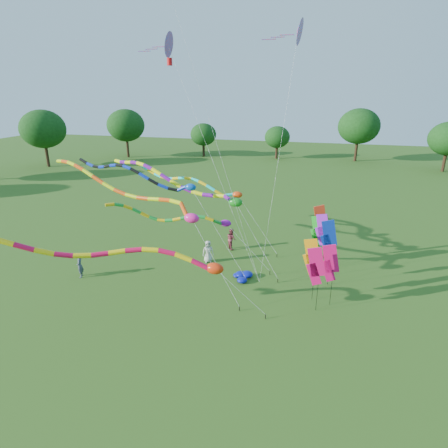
% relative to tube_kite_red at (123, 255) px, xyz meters
% --- Properties ---
extents(ground, '(160.00, 160.00, 0.00)m').
position_rel_tube_kite_red_xyz_m(ground, '(4.19, 1.88, -4.13)').
color(ground, '#255115').
rests_on(ground, ground).
extents(tree_ring, '(116.18, 119.54, 9.70)m').
position_rel_tube_kite_red_xyz_m(tree_ring, '(3.37, 1.93, 1.49)').
color(tree_ring, '#382314').
rests_on(tree_ring, ground).
extents(tube_kite_red, '(15.34, 4.97, 6.51)m').
position_rel_tube_kite_red_xyz_m(tube_kite_red, '(0.00, 0.00, 0.00)').
color(tube_kite_red, black).
rests_on(tube_kite_red, ground).
extents(tube_kite_orange, '(16.06, 6.09, 8.26)m').
position_rel_tube_kite_red_xyz_m(tube_kite_orange, '(-2.24, 5.73, 1.95)').
color(tube_kite_orange, black).
rests_on(tube_kite_orange, ground).
extents(tube_kite_purple, '(15.24, 6.09, 7.80)m').
position_rel_tube_kite_red_xyz_m(tube_kite_purple, '(-0.04, 9.58, 1.80)').
color(tube_kite_purple, black).
rests_on(tube_kite_purple, ground).
extents(tube_kite_blue, '(13.29, 2.02, 8.33)m').
position_rel_tube_kite_red_xyz_m(tube_kite_blue, '(-1.86, 6.88, 2.80)').
color(tube_kite_blue, black).
rests_on(tube_kite_blue, ground).
extents(tube_kite_cyan, '(13.27, 2.72, 7.23)m').
position_rel_tube_kite_red_xyz_m(tube_kite_cyan, '(0.07, 12.00, 1.26)').
color(tube_kite_cyan, black).
rests_on(tube_kite_cyan, ground).
extents(tube_kite_green, '(10.28, 3.92, 6.27)m').
position_rel_tube_kite_red_xyz_m(tube_kite_green, '(1.50, 5.64, 0.44)').
color(tube_kite_green, black).
rests_on(tube_kite_green, ground).
extents(delta_kite_high_a, '(9.72, 4.51, 17.42)m').
position_rel_tube_kite_red_xyz_m(delta_kite_high_a, '(-0.76, 9.50, 11.46)').
color(delta_kite_high_a, black).
rests_on(delta_kite_high_a, ground).
extents(delta_kite_high_c, '(3.04, 4.27, 16.97)m').
position_rel_tube_kite_red_xyz_m(delta_kite_high_c, '(8.02, 9.28, 11.94)').
color(delta_kite_high_c, black).
rests_on(delta_kite_high_c, ground).
extents(banner_pole_violet, '(1.15, 0.35, 4.33)m').
position_rel_tube_kite_red_xyz_m(banner_pole_violet, '(10.59, 9.77, -1.06)').
color(banner_pole_violet, black).
rests_on(banner_pole_violet, ground).
extents(banner_pole_magenta_a, '(1.16, 0.15, 4.20)m').
position_rel_tube_kite_red_xyz_m(banner_pole_magenta_a, '(10.29, 3.77, -1.19)').
color(banner_pole_magenta_a, black).
rests_on(banner_pole_magenta_a, ground).
extents(banner_pole_red, '(1.13, 0.42, 4.68)m').
position_rel_tube_kite_red_xyz_m(banner_pole_red, '(10.35, 10.77, -0.72)').
color(banner_pole_red, black).
rests_on(banner_pole_red, ground).
extents(banner_pole_green, '(1.15, 0.36, 4.10)m').
position_rel_tube_kite_red_xyz_m(banner_pole_green, '(10.26, 9.94, -1.29)').
color(banner_pole_green, black).
rests_on(banner_pole_green, ground).
extents(banner_pole_orange, '(1.16, 0.17, 4.21)m').
position_rel_tube_kite_red_xyz_m(banner_pole_orange, '(10.02, 5.04, -1.18)').
color(banner_pole_orange, black).
rests_on(banner_pole_orange, ground).
extents(banner_pole_blue_b, '(1.16, 0.21, 4.75)m').
position_rel_tube_kite_red_xyz_m(banner_pole_blue_b, '(10.99, 7.25, -0.64)').
color(banner_pole_blue_b, black).
rests_on(banner_pole_blue_b, ground).
extents(banner_pole_magenta_b, '(1.16, 0.18, 4.10)m').
position_rel_tube_kite_red_xyz_m(banner_pole_magenta_b, '(11.12, 4.64, -1.29)').
color(banner_pole_magenta_b, black).
rests_on(banner_pole_magenta_b, ground).
extents(blue_nylon_heap, '(1.00, 1.05, 0.46)m').
position_rel_tube_kite_red_xyz_m(blue_nylon_heap, '(5.02, 6.40, -3.93)').
color(blue_nylon_heap, '#0B1798').
rests_on(blue_nylon_heap, ground).
extents(person_a, '(1.01, 0.86, 1.76)m').
position_rel_tube_kite_red_xyz_m(person_a, '(2.17, 8.64, -3.25)').
color(person_a, beige).
rests_on(person_a, ground).
extents(person_b, '(0.68, 0.77, 1.77)m').
position_rel_tube_kite_red_xyz_m(person_b, '(-5.96, 3.94, -3.25)').
color(person_b, '#3B4253').
rests_on(person_b, ground).
extents(person_c, '(1.07, 1.11, 1.79)m').
position_rel_tube_kite_red_xyz_m(person_c, '(3.33, 11.59, -3.24)').
color(person_c, '#8B323F').
rests_on(person_c, ground).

